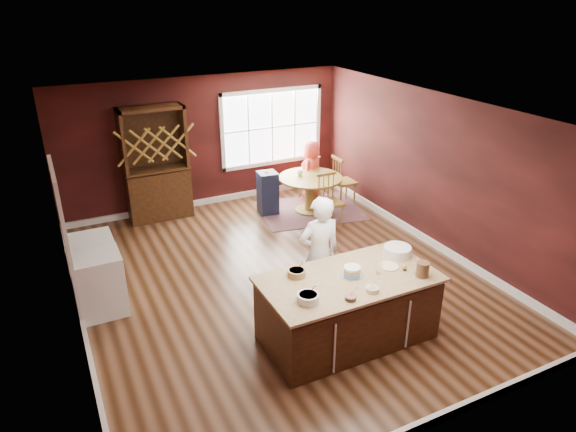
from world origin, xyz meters
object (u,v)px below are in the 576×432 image
(kitchen_island, at_px, (347,309))
(dining_table, at_px, (310,187))
(layer_cake, at_px, (352,271))
(toddler, at_px, (270,174))
(chair_north, at_px, (309,177))
(chair_east, at_px, (344,180))
(washer, at_px, (101,284))
(baker, at_px, (319,255))
(dryer, at_px, (95,264))
(chair_south, at_px, (330,201))
(seated_woman, at_px, (312,171))
(high_chair, at_px, (268,192))
(hutch, at_px, (156,164))

(kitchen_island, xyz_separation_m, dining_table, (1.59, 3.93, 0.10))
(layer_cake, height_order, toddler, layer_cake)
(layer_cake, relative_size, chair_north, 0.32)
(chair_east, bearing_deg, washer, 111.56)
(baker, relative_size, dryer, 1.94)
(washer, bearing_deg, chair_south, 13.73)
(chair_north, bearing_deg, seated_woman, 44.87)
(baker, distance_m, layer_cake, 0.75)
(seated_woman, bearing_deg, high_chair, -26.24)
(kitchen_island, distance_m, layer_cake, 0.55)
(chair_south, relative_size, toddler, 4.00)
(baker, relative_size, layer_cake, 5.79)
(dining_table, xyz_separation_m, dryer, (-4.39, -1.23, -0.09))
(dining_table, xyz_separation_m, chair_east, (0.86, 0.07, -0.01))
(chair_south, relative_size, hutch, 0.46)
(chair_east, bearing_deg, hutch, 76.19)
(kitchen_island, distance_m, washer, 3.47)
(layer_cake, distance_m, chair_east, 4.66)
(chair_south, distance_m, high_chair, 1.37)
(dining_table, xyz_separation_m, high_chair, (-0.82, 0.30, -0.07))
(toddler, relative_size, hutch, 0.12)
(dining_table, distance_m, toddler, 0.87)
(kitchen_island, bearing_deg, chair_south, 63.00)
(baker, bearing_deg, chair_east, -124.04)
(chair_south, bearing_deg, chair_east, 46.79)
(kitchen_island, relative_size, dryer, 2.52)
(baker, height_order, toddler, baker)
(kitchen_island, xyz_separation_m, toddler, (0.84, 4.28, 0.37))
(kitchen_island, height_order, chair_east, chair_east)
(chair_east, distance_m, toddler, 1.66)
(chair_north, relative_size, washer, 1.03)
(washer, bearing_deg, baker, -24.72)
(baker, distance_m, hutch, 4.42)
(chair_south, distance_m, hutch, 3.47)
(layer_cake, bearing_deg, chair_north, 67.75)
(chair_south, bearing_deg, toddler, 124.91)
(toddler, relative_size, dryer, 0.29)
(seated_woman, bearing_deg, baker, 24.79)
(baker, xyz_separation_m, seated_woman, (1.91, 3.69, -0.21))
(chair_south, height_order, toddler, chair_south)
(chair_east, height_order, dryer, chair_east)
(kitchen_island, bearing_deg, chair_north, 67.27)
(layer_cake, height_order, hutch, hutch)
(kitchen_island, xyz_separation_m, hutch, (-1.26, 5.00, 0.68))
(seated_woman, xyz_separation_m, high_chair, (-1.14, -0.23, -0.20))
(kitchen_island, xyz_separation_m, dryer, (-2.80, 2.70, 0.01))
(chair_east, height_order, chair_north, chair_east)
(layer_cake, xyz_separation_m, chair_south, (1.54, 3.10, -0.46))
(layer_cake, distance_m, chair_south, 3.49)
(chair_north, bearing_deg, hutch, -40.30)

